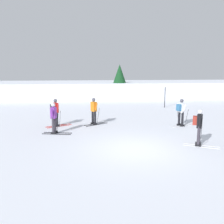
{
  "coord_description": "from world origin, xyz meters",
  "views": [
    {
      "loc": [
        -2.03,
        -9.94,
        3.56
      ],
      "look_at": [
        -0.62,
        4.31,
        0.9
      ],
      "focal_mm": 38.02,
      "sensor_mm": 36.0,
      "label": 1
    }
  ],
  "objects_px": {
    "skier_orange": "(94,111)",
    "conifer_far_left": "(120,78)",
    "skier_white": "(181,111)",
    "skier_black": "(199,126)",
    "trail_marker_pole": "(165,97)",
    "skier_purple": "(54,117)",
    "skier_red": "(55,111)"
  },
  "relations": [
    {
      "from": "skier_black",
      "to": "skier_white",
      "type": "distance_m",
      "value": 3.79
    },
    {
      "from": "skier_red",
      "to": "trail_marker_pole",
      "type": "height_order",
      "value": "trail_marker_pole"
    },
    {
      "from": "skier_black",
      "to": "conifer_far_left",
      "type": "bearing_deg",
      "value": 94.99
    },
    {
      "from": "skier_purple",
      "to": "conifer_far_left",
      "type": "bearing_deg",
      "value": 68.92
    },
    {
      "from": "skier_purple",
      "to": "skier_black",
      "type": "xyz_separation_m",
      "value": [
        6.92,
        -2.76,
        0.04
      ]
    },
    {
      "from": "skier_purple",
      "to": "skier_red",
      "type": "distance_m",
      "value": 1.67
    },
    {
      "from": "skier_purple",
      "to": "trail_marker_pole",
      "type": "height_order",
      "value": "trail_marker_pole"
    },
    {
      "from": "skier_purple",
      "to": "conifer_far_left",
      "type": "height_order",
      "value": "conifer_far_left"
    },
    {
      "from": "skier_purple",
      "to": "skier_orange",
      "type": "distance_m",
      "value": 2.92
    },
    {
      "from": "skier_red",
      "to": "trail_marker_pole",
      "type": "bearing_deg",
      "value": 35.16
    },
    {
      "from": "skier_purple",
      "to": "skier_black",
      "type": "relative_size",
      "value": 1.0
    },
    {
      "from": "trail_marker_pole",
      "to": "conifer_far_left",
      "type": "relative_size",
      "value": 0.47
    },
    {
      "from": "trail_marker_pole",
      "to": "skier_purple",
      "type": "bearing_deg",
      "value": -137.87
    },
    {
      "from": "skier_white",
      "to": "trail_marker_pole",
      "type": "distance_m",
      "value": 7.11
    },
    {
      "from": "skier_orange",
      "to": "conifer_far_left",
      "type": "height_order",
      "value": "conifer_far_left"
    },
    {
      "from": "skier_purple",
      "to": "trail_marker_pole",
      "type": "relative_size",
      "value": 0.92
    },
    {
      "from": "skier_white",
      "to": "skier_black",
      "type": "bearing_deg",
      "value": -99.55
    },
    {
      "from": "trail_marker_pole",
      "to": "skier_red",
      "type": "bearing_deg",
      "value": -144.84
    },
    {
      "from": "skier_black",
      "to": "skier_red",
      "type": "distance_m",
      "value": 8.34
    },
    {
      "from": "skier_black",
      "to": "skier_white",
      "type": "bearing_deg",
      "value": 80.45
    },
    {
      "from": "skier_purple",
      "to": "skier_red",
      "type": "xyz_separation_m",
      "value": [
        -0.14,
        1.67,
        0.04
      ]
    },
    {
      "from": "skier_purple",
      "to": "skier_black",
      "type": "bearing_deg",
      "value": -21.74
    },
    {
      "from": "skier_red",
      "to": "skier_orange",
      "type": "height_order",
      "value": "same"
    },
    {
      "from": "skier_purple",
      "to": "skier_red",
      "type": "relative_size",
      "value": 1.0
    },
    {
      "from": "skier_white",
      "to": "skier_orange",
      "type": "distance_m",
      "value": 5.41
    },
    {
      "from": "conifer_far_left",
      "to": "skier_black",
      "type": "bearing_deg",
      "value": -85.01
    },
    {
      "from": "skier_white",
      "to": "trail_marker_pole",
      "type": "relative_size",
      "value": 0.92
    },
    {
      "from": "trail_marker_pole",
      "to": "conifer_far_left",
      "type": "distance_m",
      "value": 7.18
    },
    {
      "from": "trail_marker_pole",
      "to": "skier_black",
      "type": "bearing_deg",
      "value": -99.98
    },
    {
      "from": "skier_white",
      "to": "conifer_far_left",
      "type": "xyz_separation_m",
      "value": [
        -2.11,
        13.16,
        1.48
      ]
    },
    {
      "from": "skier_black",
      "to": "skier_red",
      "type": "bearing_deg",
      "value": 147.91
    },
    {
      "from": "conifer_far_left",
      "to": "skier_white",
      "type": "bearing_deg",
      "value": -80.91
    }
  ]
}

